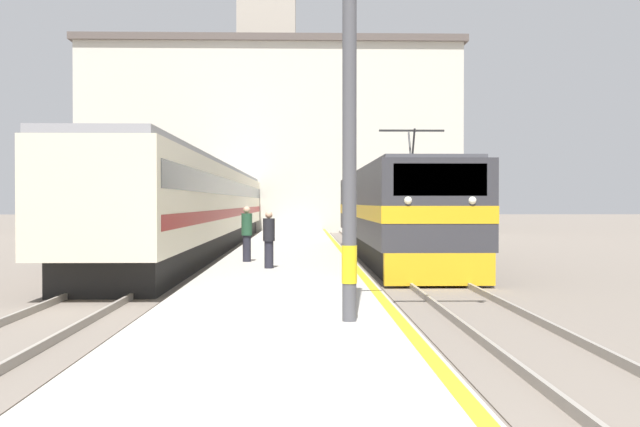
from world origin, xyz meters
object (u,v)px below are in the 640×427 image
passenger_train (216,205)px  catenary_mast (358,48)px  clock_tower (267,43)px  second_waiting_passenger (269,238)px  locomotive_train (393,213)px  person_on_platform (247,232)px

passenger_train → catenary_mast: catenary_mast is taller
catenary_mast → clock_tower: 54.98m
second_waiting_passenger → clock_tower: size_ratio=0.05×
locomotive_train → catenary_mast: bearing=-98.9°
locomotive_train → catenary_mast: catenary_mast is taller
locomotive_train → passenger_train: bearing=125.3°
person_on_platform → locomotive_train: bearing=39.1°
clock_tower → passenger_train: bearing=-93.1°
passenger_train → catenary_mast: 27.87m
catenary_mast → person_on_platform: 12.71m
locomotive_train → catenary_mast: 16.59m
catenary_mast → second_waiting_passenger: (-1.83, 9.57, -3.45)m
catenary_mast → second_waiting_passenger: size_ratio=5.16×
person_on_platform → clock_tower: size_ratio=0.06×
second_waiting_passenger → catenary_mast: bearing=-79.2°
passenger_train → second_waiting_passenger: 18.04m
clock_tower → catenary_mast: bearing=-85.9°
passenger_train → clock_tower: bearing=86.9°
catenary_mast → person_on_platform: (-2.63, 11.97, -3.38)m
passenger_train → clock_tower: (1.45, 26.39, 14.01)m
catenary_mast → person_on_platform: bearing=102.4°
locomotive_train → second_waiting_passenger: 7.92m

